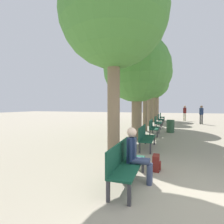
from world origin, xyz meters
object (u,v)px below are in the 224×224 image
at_px(bench_row_5, 161,116).
at_px(tree_row_3, 150,73).
at_px(bench_row_0, 124,161).
at_px(bench_row_4, 160,118).
at_px(bench_row_3, 157,121).
at_px(tree_row_1, 137,69).
at_px(pedestrian_mid, 185,112).
at_px(bench_row_2, 153,126).
at_px(tree_row_0, 114,15).
at_px(tree_row_4, 154,87).
at_px(tree_row_5, 157,85).
at_px(pedestrian_near, 201,113).
at_px(backpack, 156,163).
at_px(bench_row_1, 145,136).
at_px(tree_row_2, 145,61).
at_px(trash_bin, 170,126).
at_px(person_seated, 136,153).

height_order(bench_row_5, tree_row_3, tree_row_3).
relative_size(bench_row_0, bench_row_4, 1.00).
distance_m(bench_row_3, tree_row_1, 5.78).
bearing_deg(bench_row_4, pedestrian_mid, 59.01).
bearing_deg(bench_row_2, bench_row_5, 90.00).
bearing_deg(tree_row_0, bench_row_5, 87.47).
relative_size(bench_row_3, pedestrian_mid, 0.96).
distance_m(bench_row_4, pedestrian_mid, 4.84).
relative_size(bench_row_0, pedestrian_mid, 0.96).
bearing_deg(bench_row_0, bench_row_5, 90.00).
relative_size(bench_row_5, tree_row_4, 0.32).
height_order(tree_row_5, pedestrian_near, tree_row_5).
height_order(bench_row_0, backpack, bench_row_0).
bearing_deg(tree_row_4, bench_row_0, -87.43).
xyz_separation_m(tree_row_5, pedestrian_near, (4.35, -4.21, -3.25)).
xyz_separation_m(bench_row_1, bench_row_2, (0.00, 3.34, 0.00)).
distance_m(bench_row_5, tree_row_1, 11.96).
bearing_deg(tree_row_5, tree_row_2, -90.00).
height_order(bench_row_3, pedestrian_mid, pedestrian_mid).
height_order(bench_row_2, tree_row_4, tree_row_4).
distance_m(tree_row_4, tree_row_5, 3.41).
relative_size(bench_row_3, bench_row_4, 1.00).
xyz_separation_m(bench_row_2, tree_row_0, (-0.68, -5.33, 3.89)).
distance_m(bench_row_5, trash_bin, 8.74).
xyz_separation_m(tree_row_1, tree_row_5, (-0.00, 13.33, 0.70)).
xyz_separation_m(tree_row_0, tree_row_2, (-0.00, 6.93, 0.33)).
bearing_deg(bench_row_4, bench_row_5, 90.00).
xyz_separation_m(bench_row_3, bench_row_5, (0.00, 6.68, 0.00)).
bearing_deg(bench_row_3, tree_row_0, -94.48).
relative_size(bench_row_4, person_seated, 1.35).
distance_m(tree_row_2, person_seated, 9.10).
bearing_deg(bench_row_0, tree_row_2, 94.69).
relative_size(tree_row_5, trash_bin, 7.25).
distance_m(tree_row_3, trash_bin, 5.50).
bearing_deg(bench_row_3, tree_row_3, 117.03).
xyz_separation_m(bench_row_1, bench_row_5, (0.00, 13.35, 0.00)).
relative_size(bench_row_1, tree_row_1, 0.31).
relative_size(bench_row_0, tree_row_3, 0.26).
relative_size(pedestrian_near, pedestrian_mid, 1.01).
xyz_separation_m(pedestrian_mid, trash_bin, (-1.52, -9.48, -0.58)).
relative_size(bench_row_2, tree_row_5, 0.28).
bearing_deg(bench_row_4, bench_row_0, -90.00).
relative_size(bench_row_1, pedestrian_near, 0.96).
relative_size(tree_row_0, trash_bin, 7.55).
bearing_deg(bench_row_2, bench_row_1, -90.00).
xyz_separation_m(bench_row_0, tree_row_3, (-0.68, 11.34, 3.94)).
relative_size(bench_row_1, tree_row_0, 0.27).
height_order(tree_row_2, tree_row_5, tree_row_2).
height_order(tree_row_0, tree_row_5, tree_row_0).
xyz_separation_m(bench_row_1, person_seated, (0.23, -3.15, 0.14)).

